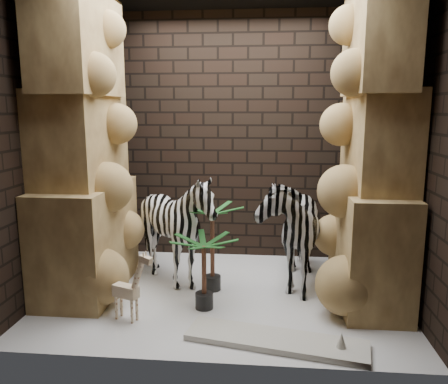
# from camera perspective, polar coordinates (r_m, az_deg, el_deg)

# --- Properties ---
(floor) EXTENTS (3.50, 3.50, 0.00)m
(floor) POSITION_cam_1_polar(r_m,az_deg,el_deg) (4.63, -0.14, -12.95)
(floor) COLOR silver
(floor) RESTS_ON ground
(wall_back) EXTENTS (3.50, 0.00, 3.50)m
(wall_back) POSITION_cam_1_polar(r_m,az_deg,el_deg) (5.50, 1.12, 6.97)
(wall_back) COLOR black
(wall_back) RESTS_ON ground
(wall_front) EXTENTS (3.50, 0.00, 3.50)m
(wall_front) POSITION_cam_1_polar(r_m,az_deg,el_deg) (3.02, -2.45, 3.95)
(wall_front) COLOR black
(wall_front) RESTS_ON ground
(wall_left) EXTENTS (0.00, 3.00, 3.00)m
(wall_left) POSITION_cam_1_polar(r_m,az_deg,el_deg) (4.75, -21.75, 5.65)
(wall_left) COLOR black
(wall_left) RESTS_ON ground
(wall_right) EXTENTS (0.00, 3.00, 3.00)m
(wall_right) POSITION_cam_1_polar(r_m,az_deg,el_deg) (4.44, 23.04, 5.26)
(wall_right) COLOR black
(wall_right) RESTS_ON ground
(rock_pillar_left) EXTENTS (0.68, 1.30, 3.00)m
(rock_pillar_left) POSITION_cam_1_polar(r_m,az_deg,el_deg) (4.61, -17.85, 5.75)
(rock_pillar_left) COLOR tan
(rock_pillar_left) RESTS_ON floor
(rock_pillar_right) EXTENTS (0.58, 1.25, 3.00)m
(rock_pillar_right) POSITION_cam_1_polar(r_m,az_deg,el_deg) (4.35, 18.88, 5.44)
(rock_pillar_right) COLOR tan
(rock_pillar_right) RESTS_ON floor
(zebra_right) EXTENTS (0.71, 1.23, 1.41)m
(zebra_right) POSITION_cam_1_polar(r_m,az_deg,el_deg) (4.75, 8.36, -3.43)
(zebra_right) COLOR white
(zebra_right) RESTS_ON floor
(zebra_left) EXTENTS (1.00, 1.24, 1.11)m
(zebra_left) POSITION_cam_1_polar(r_m,az_deg,el_deg) (4.70, -6.07, -5.41)
(zebra_left) COLOR white
(zebra_left) RESTS_ON floor
(giraffe_toy) EXTENTS (0.37, 0.24, 0.68)m
(giraffe_toy) POSITION_cam_1_polar(r_m,az_deg,el_deg) (4.07, -12.55, -11.38)
(giraffe_toy) COLOR beige
(giraffe_toy) RESTS_ON floor
(palm_front) EXTENTS (0.36, 0.36, 0.91)m
(palm_front) POSITION_cam_1_polar(r_m,az_deg,el_deg) (4.57, -1.50, -7.14)
(palm_front) COLOR #12401A
(palm_front) RESTS_ON floor
(palm_back) EXTENTS (0.36, 0.36, 0.71)m
(palm_back) POSITION_cam_1_polar(r_m,az_deg,el_deg) (4.19, -2.59, -10.29)
(palm_back) COLOR #12401A
(palm_back) RESTS_ON floor
(surfboard) EXTENTS (1.49, 0.64, 0.05)m
(surfboard) POSITION_cam_1_polar(r_m,az_deg,el_deg) (3.77, 6.65, -18.42)
(surfboard) COLOR beige
(surfboard) RESTS_ON floor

